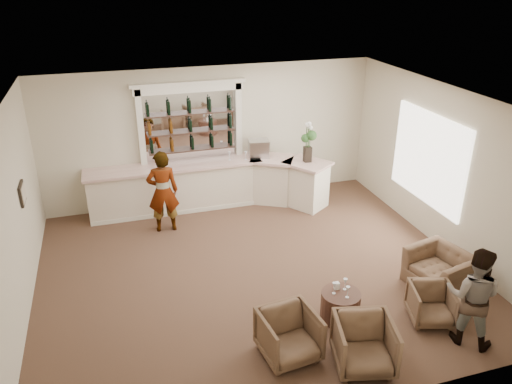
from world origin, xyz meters
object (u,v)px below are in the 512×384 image
(cocktail_table, at_px, (340,306))
(sommelier, at_px, (163,192))
(espresso_machine, at_px, (259,148))
(armchair_left, at_px, (289,335))
(armchair_center, at_px, (364,344))
(guest, at_px, (473,296))
(armchair_right, at_px, (432,304))
(armchair_far, at_px, (440,269))
(flower_vase, at_px, (308,139))
(bar_counter, at_px, (211,185))

(cocktail_table, bearing_deg, sommelier, 120.80)
(sommelier, bearing_deg, espresso_machine, -156.78)
(armchair_left, height_order, armchair_center, armchair_center)
(cocktail_table, xyz_separation_m, guest, (1.65, -1.05, 0.57))
(armchair_right, distance_m, armchair_far, 1.10)
(espresso_machine, bearing_deg, armchair_right, -66.98)
(sommelier, bearing_deg, flower_vase, -173.12)
(sommelier, xyz_separation_m, armchair_center, (2.20, -5.03, -0.54))
(armchair_far, bearing_deg, armchair_center, -71.53)
(guest, bearing_deg, sommelier, -5.79)
(armchair_center, height_order, flower_vase, flower_vase)
(guest, distance_m, armchair_left, 2.84)
(bar_counter, distance_m, armchair_right, 5.84)
(flower_vase, bearing_deg, armchair_center, -103.35)
(guest, height_order, armchair_far, guest)
(bar_counter, distance_m, flower_vase, 2.55)
(sommelier, bearing_deg, armchair_left, 107.91)
(armchair_right, bearing_deg, bar_counter, 132.44)
(cocktail_table, relative_size, sommelier, 0.35)
(sommelier, distance_m, armchair_right, 5.84)
(armchair_right, distance_m, espresso_machine, 5.60)
(armchair_left, bearing_deg, sommelier, 98.73)
(armchair_left, distance_m, armchair_far, 3.38)
(cocktail_table, relative_size, guest, 0.40)
(espresso_machine, distance_m, flower_vase, 1.25)
(guest, xyz_separation_m, armchair_center, (-1.80, -0.03, -0.43))
(armchair_center, bearing_deg, espresso_machine, 101.35)
(armchair_center, height_order, armchair_right, armchair_center)
(armchair_far, bearing_deg, sommelier, -141.98)
(sommelier, height_order, armchair_far, sommelier)
(armchair_right, bearing_deg, sommelier, 147.06)
(armchair_center, distance_m, armchair_right, 1.67)
(armchair_left, xyz_separation_m, espresso_machine, (1.22, 5.43, 0.97))
(armchair_center, height_order, armchair_far, armchair_center)
(cocktail_table, xyz_separation_m, armchair_right, (1.41, -0.48, 0.07))
(cocktail_table, distance_m, guest, 2.04)
(guest, xyz_separation_m, espresso_machine, (-1.55, 5.92, 0.53))
(guest, relative_size, armchair_left, 1.97)
(armchair_right, bearing_deg, armchair_left, -161.32)
(bar_counter, xyz_separation_m, flower_vase, (2.22, -0.57, 1.12))
(armchair_left, bearing_deg, armchair_far, 8.93)
(guest, distance_m, armchair_center, 1.85)
(armchair_left, relative_size, armchair_far, 0.79)
(armchair_center, xyz_separation_m, armchair_far, (2.30, 1.42, -0.05))
(cocktail_table, distance_m, armchair_center, 1.10)
(guest, distance_m, flower_vase, 5.35)
(cocktail_table, height_order, armchair_far, armchair_far)
(sommelier, relative_size, guest, 1.13)
(bar_counter, xyz_separation_m, guest, (2.77, -5.82, 0.25))
(cocktail_table, distance_m, sommelier, 4.64)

